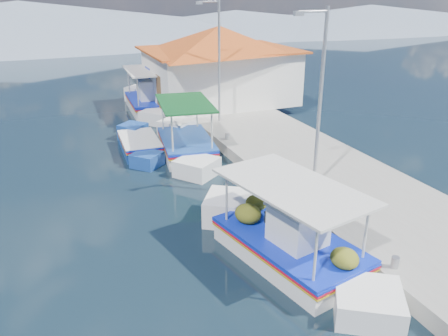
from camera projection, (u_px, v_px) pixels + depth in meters
name	position (u px, v px, depth m)	size (l,w,h in m)	color
ground	(211.00, 255.00, 12.87)	(160.00, 160.00, 0.00)	black
quay	(289.00, 152.00, 19.99)	(5.00, 44.00, 0.50)	gray
bollards	(253.00, 156.00, 18.46)	(0.20, 17.20, 0.30)	#A5A8AD
main_caique	(288.00, 243.00, 12.52)	(3.26, 7.50, 2.52)	white
caique_green_canopy	(186.00, 145.00, 20.39)	(2.74, 7.02, 2.65)	white
caique_blue_hull	(139.00, 146.00, 20.78)	(1.78, 5.42, 0.97)	#184293
caique_far	(149.00, 102.00, 27.40)	(2.55, 7.74, 2.72)	white
harbor_building	(220.00, 63.00, 26.87)	(10.49, 10.49, 4.40)	white
lamp_post_near	(318.00, 93.00, 14.71)	(1.21, 0.14, 6.00)	#A5A8AD
lamp_post_far	(217.00, 55.00, 22.44)	(1.21, 0.14, 6.00)	#A5A8AD
mountain_ridge	(112.00, 24.00, 62.48)	(171.40, 96.00, 5.50)	slate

